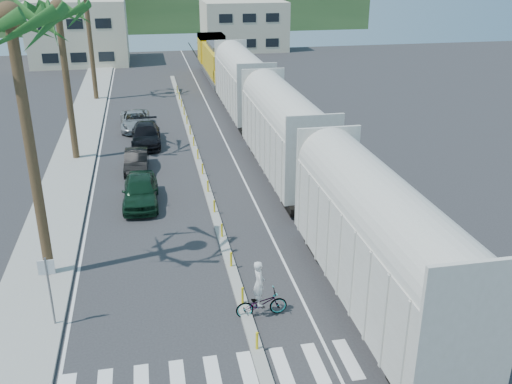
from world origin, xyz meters
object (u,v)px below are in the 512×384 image
at_px(street_sign, 49,282).
at_px(car_second, 137,161).
at_px(car_lead, 140,191).
at_px(cyclist, 261,298).

distance_m(street_sign, car_second, 17.17).
xyz_separation_m(car_lead, cyclist, (4.52, -12.03, -0.05)).
xyz_separation_m(car_second, cyclist, (4.73, -17.63, 0.10)).
height_order(street_sign, cyclist, street_sign).
height_order(car_second, cyclist, cyclist).
xyz_separation_m(car_lead, car_second, (-0.21, 5.60, -0.14)).
bearing_deg(street_sign, cyclist, -5.76).
distance_m(street_sign, cyclist, 8.02).
height_order(car_lead, car_second, car_lead).
distance_m(street_sign, car_lead, 11.78).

